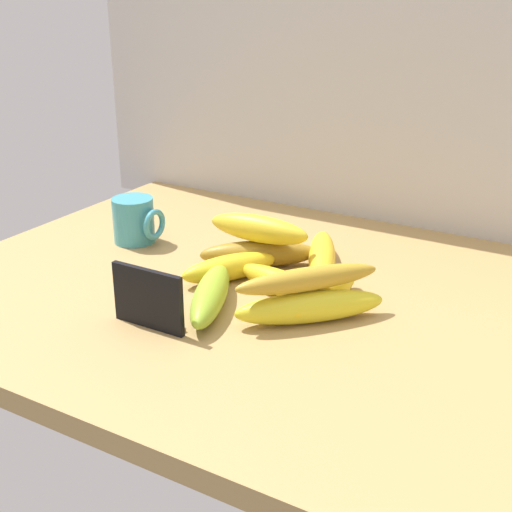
# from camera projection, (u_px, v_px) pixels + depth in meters

# --- Properties ---
(counter_top) EXTENTS (1.10, 0.76, 0.03)m
(counter_top) POSITION_uv_depth(u_px,v_px,m) (292.00, 306.00, 1.02)
(counter_top) COLOR #A9864F
(counter_top) RESTS_ON ground
(back_wall) EXTENTS (1.30, 0.02, 0.70)m
(back_wall) POSITION_uv_depth(u_px,v_px,m) (399.00, 47.00, 1.20)
(back_wall) COLOR beige
(back_wall) RESTS_ON ground
(chalkboard_sign) EXTENTS (0.11, 0.02, 0.08)m
(chalkboard_sign) POSITION_uv_depth(u_px,v_px,m) (148.00, 301.00, 0.91)
(chalkboard_sign) COLOR black
(chalkboard_sign) RESTS_ON counter_top
(coffee_mug) EXTENTS (0.09, 0.07, 0.08)m
(coffee_mug) POSITION_uv_depth(u_px,v_px,m) (135.00, 220.00, 1.21)
(coffee_mug) COLOR teal
(coffee_mug) RESTS_ON counter_top
(banana_0) EXTENTS (0.12, 0.19, 0.04)m
(banana_0) POSITION_uv_depth(u_px,v_px,m) (210.00, 295.00, 0.97)
(banana_0) COLOR #90B32C
(banana_0) RESTS_ON counter_top
(banana_1) EXTENTS (0.06, 0.17, 0.04)m
(banana_1) POSITION_uv_depth(u_px,v_px,m) (325.00, 293.00, 0.97)
(banana_1) COLOR yellow
(banana_1) RESTS_ON counter_top
(banana_2) EXTENTS (0.13, 0.21, 0.04)m
(banana_2) POSITION_uv_depth(u_px,v_px,m) (322.00, 257.00, 1.10)
(banana_2) COLOR yellow
(banana_2) RESTS_ON counter_top
(banana_3) EXTENTS (0.12, 0.15, 0.04)m
(banana_3) POSITION_uv_depth(u_px,v_px,m) (230.00, 268.00, 1.06)
(banana_3) COLOR yellow
(banana_3) RESTS_ON counter_top
(banana_4) EXTENTS (0.18, 0.14, 0.04)m
(banana_4) POSITION_uv_depth(u_px,v_px,m) (259.00, 254.00, 1.11)
(banana_4) COLOR olive
(banana_4) RESTS_ON counter_top
(banana_5) EXTENTS (0.20, 0.09, 0.04)m
(banana_5) POSITION_uv_depth(u_px,v_px,m) (291.00, 287.00, 1.00)
(banana_5) COLOR yellow
(banana_5) RESTS_ON counter_top
(banana_6) EXTENTS (0.18, 0.17, 0.04)m
(banana_6) POSITION_uv_depth(u_px,v_px,m) (310.00, 307.00, 0.93)
(banana_6) COLOR yellow
(banana_6) RESTS_ON counter_top
(banana_7) EXTENTS (0.16, 0.18, 0.03)m
(banana_7) POSITION_uv_depth(u_px,v_px,m) (308.00, 279.00, 0.93)
(banana_7) COLOR gold
(banana_7) RESTS_ON banana_6
(banana_8) EXTENTS (0.17, 0.05, 0.04)m
(banana_8) POSITION_uv_depth(u_px,v_px,m) (259.00, 229.00, 1.09)
(banana_8) COLOR gold
(banana_8) RESTS_ON banana_4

